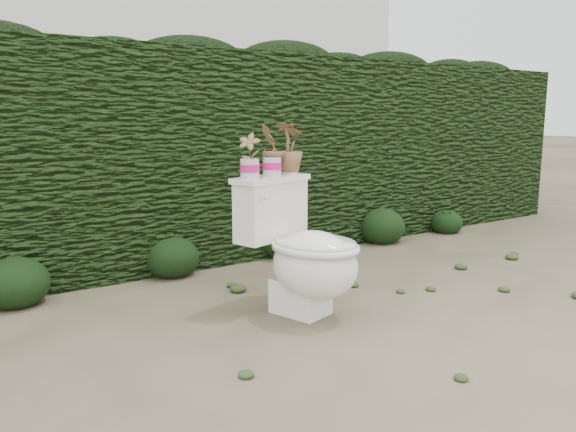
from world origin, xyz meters
TOP-DOWN VIEW (x-y plane):
  - ground at (0.00, 0.00)m, footprint 60.00×60.00m
  - hedge at (0.00, 1.60)m, footprint 8.00×1.00m
  - house_wall at (0.60, 6.00)m, footprint 8.00×3.50m
  - toilet at (-0.19, -0.07)m, footprint 0.62×0.78m
  - potted_plant_left at (-0.43, 0.11)m, footprint 0.14×0.15m
  - potted_plant_center at (-0.25, 0.16)m, footprint 0.20×0.20m
  - potted_plant_right at (-0.10, 0.21)m, footprint 0.21×0.21m
  - liriope_clump_1 at (-1.52, 1.04)m, footprint 0.40×0.40m
  - liriope_clump_2 at (-0.49, 1.11)m, footprint 0.38×0.38m
  - liriope_clump_3 at (0.46, 1.12)m, footprint 0.40×0.40m
  - liriope_clump_4 at (1.49, 1.06)m, footprint 0.42×0.42m
  - liriope_clump_5 at (2.31, 1.01)m, footprint 0.31×0.31m

SIDE VIEW (x-z plane):
  - ground at x=0.00m, z-range 0.00..0.00m
  - liriope_clump_5 at x=2.31m, z-range 0.00..0.25m
  - liriope_clump_2 at x=-0.49m, z-range 0.00..0.31m
  - liriope_clump_1 at x=-1.52m, z-range 0.00..0.32m
  - liriope_clump_3 at x=0.46m, z-range 0.00..0.32m
  - liriope_clump_4 at x=1.49m, z-range 0.00..0.34m
  - toilet at x=-0.19m, z-range -0.03..0.74m
  - hedge at x=0.00m, z-range 0.00..1.60m
  - potted_plant_left at x=-0.43m, z-range 0.78..1.01m
  - potted_plant_center at x=-0.25m, z-range 0.78..1.06m
  - potted_plant_right at x=-0.10m, z-range 0.78..1.07m
  - house_wall at x=0.60m, z-range 0.00..4.00m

